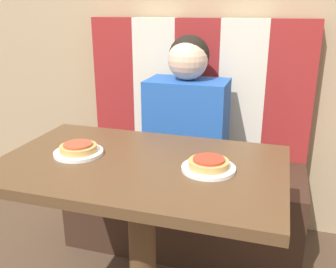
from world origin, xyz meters
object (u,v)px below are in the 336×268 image
at_px(person, 187,107).
at_px(plate_left, 79,152).
at_px(plate_right, 209,168).
at_px(pizza_left, 79,147).
at_px(pizza_right, 209,162).

distance_m(person, plate_left, 0.69).
bearing_deg(plate_right, plate_left, 180.00).
distance_m(pizza_left, pizza_right, 0.47).
bearing_deg(plate_right, pizza_right, 0.00).
distance_m(plate_left, pizza_left, 0.02).
xyz_separation_m(person, pizza_left, (-0.24, -0.64, -0.00)).
xyz_separation_m(person, plate_right, (0.24, -0.64, -0.02)).
height_order(person, plate_right, person).
distance_m(person, plate_right, 0.69).
height_order(person, pizza_right, person).
bearing_deg(person, plate_right, -69.92).
distance_m(person, pizza_left, 0.69).
relative_size(person, plate_right, 3.71).
bearing_deg(pizza_left, plate_left, 0.00).
bearing_deg(plate_right, person, 110.08).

